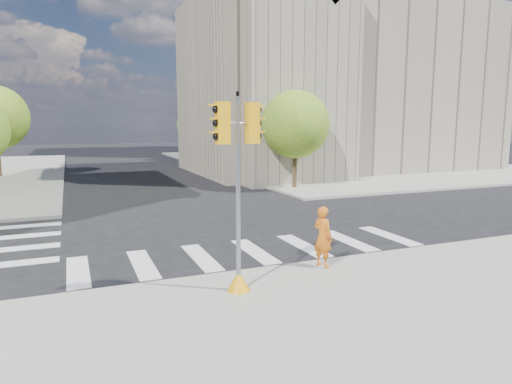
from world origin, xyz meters
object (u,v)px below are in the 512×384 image
Objects in this scene: lamp_near at (276,117)px; traffic_signal at (238,209)px; lamp_far at (216,118)px; photographer at (323,237)px.

traffic_signal is at bearing -117.02° from lamp_near.
lamp_near is 14.00m from lamp_far.
traffic_signal is 2.73× the size of photographer.
lamp_far is (0.00, 14.00, 0.00)m from lamp_near.
traffic_signal is at bearing -106.52° from lamp_far.
lamp_near is at bearing 56.24° from traffic_signal.
photographer is (2.84, 0.86, -1.15)m from traffic_signal.
lamp_near reaches higher than photographer.
lamp_far is 4.69× the size of photographer.
lamp_near is 20.22m from photographer.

